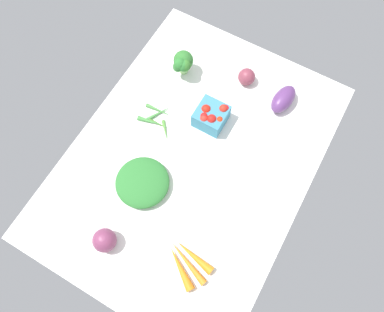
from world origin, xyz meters
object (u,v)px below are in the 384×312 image
(red_onion_center, at_px, (105,240))
(berry_basket, at_px, (211,116))
(okra_pile, at_px, (157,119))
(eggplant, at_px, (283,99))
(red_onion_near_basket, at_px, (247,77))
(leafy_greens_clump, at_px, (142,182))
(carrot_bunch, at_px, (187,262))
(broccoli_head, at_px, (183,63))

(red_onion_center, relative_size, berry_basket, 0.72)
(okra_pile, height_order, eggplant, eggplant)
(okra_pile, bearing_deg, eggplant, 127.80)
(red_onion_near_basket, bearing_deg, eggplant, 82.55)
(leafy_greens_clump, relative_size, carrot_bunch, 1.11)
(leafy_greens_clump, distance_m, eggplant, 0.56)
(eggplant, relative_size, berry_basket, 1.18)
(carrot_bunch, bearing_deg, eggplant, 178.31)
(berry_basket, bearing_deg, okra_pile, -62.30)
(okra_pile, distance_m, carrot_bunch, 0.49)
(eggplant, height_order, red_onion_center, red_onion_center)
(carrot_bunch, bearing_deg, berry_basket, -159.94)
(red_onion_center, relative_size, red_onion_near_basket, 1.19)
(okra_pile, bearing_deg, carrot_bunch, 42.01)
(leafy_greens_clump, distance_m, broccoli_head, 0.45)
(red_onion_center, xyz_separation_m, carrot_bunch, (-0.07, 0.24, -0.02))
(eggplant, height_order, carrot_bunch, eggplant)
(leafy_greens_clump, bearing_deg, red_onion_center, 0.71)
(okra_pile, xyz_separation_m, red_onion_near_basket, (-0.29, 0.20, 0.02))
(leafy_greens_clump, xyz_separation_m, berry_basket, (-0.31, 0.08, 0.02))
(red_onion_center, height_order, red_onion_near_basket, red_onion_center)
(berry_basket, bearing_deg, broccoli_head, -123.72)
(eggplant, xyz_separation_m, red_onion_center, (0.71, -0.26, 0.00))
(broccoli_head, height_order, red_onion_near_basket, broccoli_head)
(leafy_greens_clump, xyz_separation_m, red_onion_center, (0.21, 0.00, 0.01))
(okra_pile, bearing_deg, red_onion_near_basket, 145.81)
(red_onion_near_basket, bearing_deg, red_onion_center, -8.67)
(berry_basket, relative_size, red_onion_near_basket, 1.65)
(eggplant, distance_m, berry_basket, 0.26)
(carrot_bunch, relative_size, red_onion_near_basket, 2.55)
(okra_pile, distance_m, red_onion_near_basket, 0.35)
(eggplant, xyz_separation_m, broccoli_head, (0.06, -0.37, 0.03))
(carrot_bunch, bearing_deg, broccoli_head, -148.88)
(okra_pile, xyz_separation_m, red_onion_center, (0.44, 0.09, 0.03))
(okra_pile, relative_size, red_onion_near_basket, 2.31)
(leafy_greens_clump, relative_size, eggplant, 1.46)
(leafy_greens_clump, height_order, broccoli_head, broccoli_head)
(okra_pile, xyz_separation_m, leafy_greens_clump, (0.22, 0.08, 0.02))
(red_onion_near_basket, bearing_deg, berry_basket, -9.08)
(eggplant, bearing_deg, broccoli_head, -72.22)
(leafy_greens_clump, relative_size, broccoli_head, 1.69)
(okra_pile, height_order, carrot_bunch, carrot_bunch)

